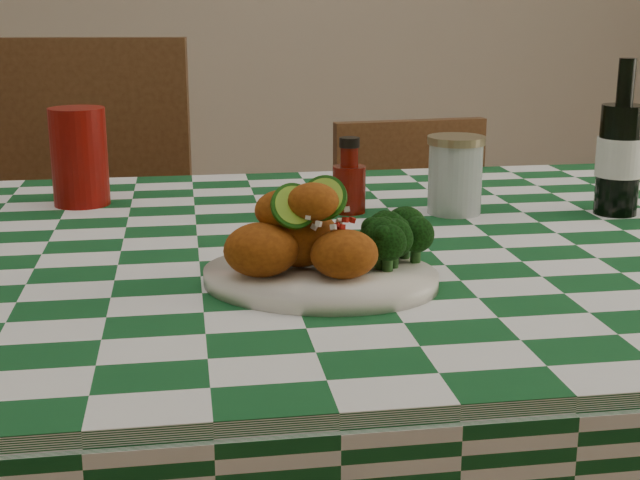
{
  "coord_description": "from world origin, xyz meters",
  "views": [
    {
      "loc": [
        -0.22,
        -1.17,
        1.11
      ],
      "look_at": [
        -0.07,
        -0.19,
        0.84
      ],
      "focal_mm": 50.0,
      "sensor_mm": 36.0,
      "label": 1
    }
  ],
  "objects": [
    {
      "name": "broccoli_side",
      "position": [
        0.03,
        -0.17,
        0.84
      ],
      "size": [
        0.09,
        0.09,
        0.06
      ],
      "primitive_type": null,
      "color": "black",
      "rests_on": "plate"
    },
    {
      "name": "wooden_chair_right",
      "position": [
        0.34,
        0.74,
        0.41
      ],
      "size": [
        0.42,
        0.43,
        0.83
      ],
      "primitive_type": null,
      "rotation": [
        0.0,
        0.0,
        0.1
      ],
      "color": "#472814",
      "rests_on": "ground"
    },
    {
      "name": "fried_chicken_pile",
      "position": [
        -0.08,
        -0.19,
        0.86
      ],
      "size": [
        0.16,
        0.12,
        0.1
      ],
      "primitive_type": null,
      "color": "#96450E",
      "rests_on": "plate"
    },
    {
      "name": "mason_jar",
      "position": [
        0.2,
        0.14,
        0.85
      ],
      "size": [
        0.1,
        0.1,
        0.12
      ],
      "primitive_type": null,
      "rotation": [
        0.0,
        0.0,
        -0.17
      ],
      "color": "#B2BCBA",
      "rests_on": "dining_table"
    },
    {
      "name": "wooden_chair_left",
      "position": [
        -0.46,
        0.76,
        0.51
      ],
      "size": [
        0.52,
        0.54,
        1.03
      ],
      "primitive_type": null,
      "rotation": [
        0.0,
        0.0,
        -0.11
      ],
      "color": "#472814",
      "rests_on": "ground"
    },
    {
      "name": "beer_bottle",
      "position": [
        0.45,
        0.1,
        0.91
      ],
      "size": [
        0.09,
        0.09,
        0.24
      ],
      "primitive_type": null,
      "rotation": [
        0.0,
        0.0,
        -0.32
      ],
      "color": "black",
      "rests_on": "dining_table"
    },
    {
      "name": "ketchup_bottle",
      "position": [
        0.04,
        0.17,
        0.85
      ],
      "size": [
        0.07,
        0.07,
        0.12
      ],
      "primitive_type": null,
      "rotation": [
        0.0,
        0.0,
        0.32
      ],
      "color": "#5F0C04",
      "rests_on": "dining_table"
    },
    {
      "name": "plate",
      "position": [
        -0.07,
        -0.19,
        0.8
      ],
      "size": [
        0.33,
        0.3,
        0.02
      ],
      "primitive_type": null,
      "rotation": [
        0.0,
        0.0,
        -0.34
      ],
      "color": "silver",
      "rests_on": "dining_table"
    },
    {
      "name": "red_tumbler",
      "position": [
        -0.39,
        0.3,
        0.87
      ],
      "size": [
        0.12,
        0.12,
        0.16
      ],
      "primitive_type": "cylinder",
      "rotation": [
        0.0,
        0.0,
        0.44
      ],
      "color": "maroon",
      "rests_on": "dining_table"
    }
  ]
}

